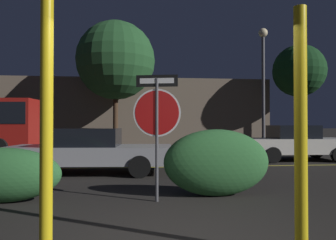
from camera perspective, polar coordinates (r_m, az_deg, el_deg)
The scene contains 12 objects.
road_center_stripe at distance 11.08m, azimuth -3.44°, elevation -8.21°, with size 38.61×0.12×0.01m, color gold.
stop_sign at distance 6.09m, azimuth -1.95°, elevation 1.15°, with size 0.88×0.21×2.35m.
yellow_pole_left at distance 3.55m, azimuth -20.38°, elevation 3.91°, with size 0.13×0.13×3.42m, color yellow.
yellow_pole_right at distance 3.82m, azimuth 22.11°, elevation -1.76°, with size 0.14×0.14×2.70m, color yellow.
hedge_bush_1 at distance 6.80m, azimuth -27.07°, elevation -8.51°, with size 2.17×0.82×1.00m, color #2D6633.
hedge_bush_2 at distance 6.66m, azimuth 8.46°, elevation -7.34°, with size 2.13×0.79×1.33m, color #2D6633.
passing_car_2 at distance 9.92m, azimuth -13.40°, elevation -5.19°, with size 4.93×2.22×1.32m.
passing_car_3 at distance 14.10m, azimuth 21.28°, elevation -3.74°, with size 4.29×2.01×1.41m.
street_lamp at distance 17.28m, azimuth 16.25°, elevation 8.21°, with size 0.46×0.46×6.29m.
tree_0 at distance 24.56m, azimuth 21.86°, elevation 7.91°, with size 3.58×3.58×6.97m.
tree_1 at distance 21.66m, azimuth -9.10°, elevation 10.18°, with size 5.05×5.05×8.11m.
building_backdrop at distance 25.54m, azimuth -9.48°, elevation 1.34°, with size 23.18×4.36×4.81m, color #6B5B4C.
Camera 1 is at (-0.46, -3.93, 1.41)m, focal length 35.00 mm.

